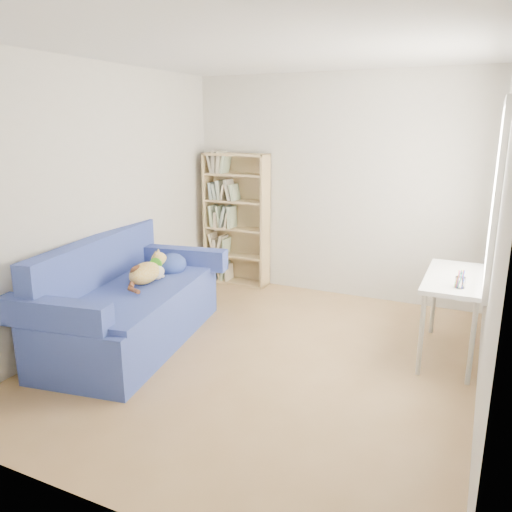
% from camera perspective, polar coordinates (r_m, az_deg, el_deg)
% --- Properties ---
extents(ground, '(4.00, 4.00, 0.00)m').
position_cam_1_polar(ground, '(4.55, 0.80, -11.56)').
color(ground, olive).
rests_on(ground, ground).
extents(room_shell, '(3.54, 4.04, 2.62)m').
position_cam_1_polar(room_shell, '(4.08, 2.37, 9.37)').
color(room_shell, silver).
rests_on(room_shell, ground).
extents(sofa, '(1.26, 2.15, 0.99)m').
position_cam_1_polar(sofa, '(4.90, -14.28, -5.37)').
color(sofa, navy).
rests_on(sofa, ground).
extents(bookshelf, '(0.84, 0.26, 1.67)m').
position_cam_1_polar(bookshelf, '(6.39, -2.24, 3.58)').
color(bookshelf, tan).
rests_on(bookshelf, ground).
extents(desk, '(0.48, 1.06, 0.75)m').
position_cam_1_polar(desk, '(4.68, 21.73, -3.18)').
color(desk, white).
rests_on(desk, ground).
extents(pen_cup, '(0.08, 0.08, 0.15)m').
position_cam_1_polar(pen_cup, '(4.32, 22.31, -2.67)').
color(pen_cup, white).
rests_on(pen_cup, desk).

